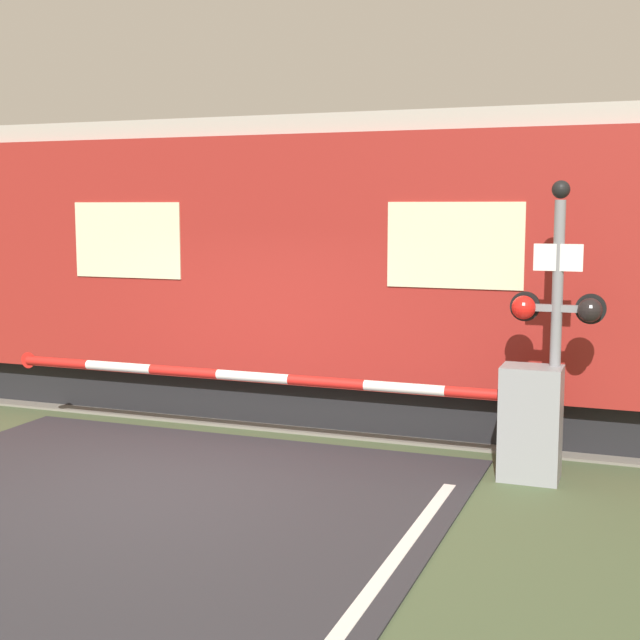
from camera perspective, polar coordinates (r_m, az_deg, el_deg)
The scene contains 5 objects.
ground_plane at distance 9.12m, azimuth -10.09°, elevation -10.45°, with size 80.00×80.00×0.00m, color #475638.
track_bed at distance 12.54m, azimuth -0.81°, elevation -5.29°, with size 36.00×3.20×0.13m.
train at distance 13.06m, azimuth -8.45°, elevation 3.75°, with size 15.42×3.15×3.84m.
crossing_barrier at distance 9.37m, azimuth 9.64°, elevation -5.90°, with size 6.57×0.44×1.17m.
signal_post at distance 9.18m, azimuth 14.91°, elevation 0.50°, with size 0.94×0.26×3.01m.
Camera 1 is at (4.48, -7.44, 2.77)m, focal length 50.00 mm.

